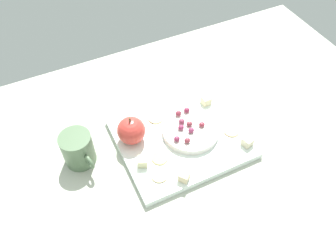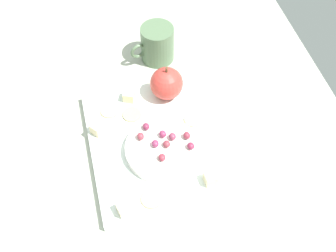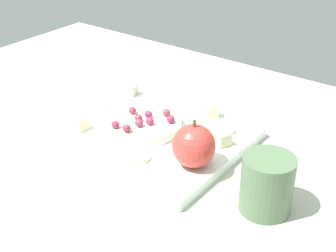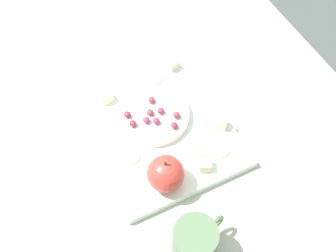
{
  "view_description": "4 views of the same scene",
  "coord_description": "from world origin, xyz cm",
  "px_view_note": "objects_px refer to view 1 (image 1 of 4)",
  "views": [
    {
      "loc": [
        30.17,
        47.67,
        77.89
      ],
      "look_at": [
        5.42,
        -3.98,
        8.53
      ],
      "focal_mm": 36.56,
      "sensor_mm": 36.0,
      "label": 1
    },
    {
      "loc": [
        -49.49,
        9.69,
        82.42
      ],
      "look_at": [
        4.54,
        -3.61,
        8.28
      ],
      "focal_mm": 47.75,
      "sensor_mm": 36.0,
      "label": 2
    },
    {
      "loc": [
        52.1,
        -62.54,
        50.9
      ],
      "look_at": [
        5.78,
        -0.65,
        8.04
      ],
      "focal_mm": 51.45,
      "sensor_mm": 36.0,
      "label": 3
    },
    {
      "loc": [
        48.6,
        -21.82,
        82.23
      ],
      "look_at": [
        5.19,
        -0.56,
        9.34
      ],
      "focal_mm": 45.53,
      "sensor_mm": 36.0,
      "label": 4
    }
  ],
  "objects_px": {
    "cracker_0": "(159,175)",
    "grape_1": "(187,140)",
    "cracker_3": "(231,131)",
    "grape_5": "(181,127)",
    "grape_4": "(182,121)",
    "grape_6": "(202,124)",
    "cheese_cube_3": "(247,142)",
    "cracker_1": "(156,118)",
    "cheese_cube_1": "(206,100)",
    "apple_whole": "(131,131)",
    "serving_dish": "(191,130)",
    "grape_2": "(187,110)",
    "cheese_cube_2": "(184,176)",
    "cheese_cube_0": "(143,162)",
    "grape_8": "(178,113)",
    "cracker_2": "(160,158)",
    "grape_7": "(177,139)",
    "grape_3": "(192,132)",
    "cup": "(78,149)",
    "grape_0": "(190,124)",
    "platter": "(181,138)"
  },
  "relations": [
    {
      "from": "cracker_0",
      "to": "grape_1",
      "type": "height_order",
      "value": "grape_1"
    },
    {
      "from": "cracker_3",
      "to": "grape_5",
      "type": "distance_m",
      "value": 0.14
    },
    {
      "from": "grape_4",
      "to": "grape_6",
      "type": "relative_size",
      "value": 1.0
    },
    {
      "from": "cracker_3",
      "to": "cracker_0",
      "type": "bearing_deg",
      "value": 10.35
    },
    {
      "from": "cheese_cube_3",
      "to": "cracker_1",
      "type": "bearing_deg",
      "value": -46.07
    },
    {
      "from": "cracker_0",
      "to": "cheese_cube_1",
      "type": "bearing_deg",
      "value": -143.74
    },
    {
      "from": "apple_whole",
      "to": "grape_5",
      "type": "relative_size",
      "value": 4.57
    },
    {
      "from": "serving_dish",
      "to": "grape_2",
      "type": "distance_m",
      "value": 0.06
    },
    {
      "from": "serving_dish",
      "to": "cracker_0",
      "type": "relative_size",
      "value": 3.68
    },
    {
      "from": "cheese_cube_2",
      "to": "grape_4",
      "type": "distance_m",
      "value": 0.16
    },
    {
      "from": "cheese_cube_0",
      "to": "grape_8",
      "type": "relative_size",
      "value": 1.5
    },
    {
      "from": "cracker_2",
      "to": "grape_7",
      "type": "relative_size",
      "value": 2.56
    },
    {
      "from": "serving_dish",
      "to": "apple_whole",
      "type": "bearing_deg",
      "value": -16.85
    },
    {
      "from": "cracker_2",
      "to": "grape_8",
      "type": "bearing_deg",
      "value": -136.26
    },
    {
      "from": "cheese_cube_3",
      "to": "grape_3",
      "type": "distance_m",
      "value": 0.15
    },
    {
      "from": "cheese_cube_2",
      "to": "cheese_cube_0",
      "type": "bearing_deg",
      "value": -48.21
    },
    {
      "from": "grape_4",
      "to": "grape_8",
      "type": "xyz_separation_m",
      "value": [
        -0.0,
        -0.03,
        0.0
      ]
    },
    {
      "from": "grape_3",
      "to": "cheese_cube_0",
      "type": "bearing_deg",
      "value": 8.08
    },
    {
      "from": "grape_4",
      "to": "cup",
      "type": "distance_m",
      "value": 0.28
    },
    {
      "from": "grape_1",
      "to": "grape_4",
      "type": "distance_m",
      "value": 0.06
    },
    {
      "from": "grape_4",
      "to": "grape_5",
      "type": "height_order",
      "value": "same"
    },
    {
      "from": "grape_3",
      "to": "grape_6",
      "type": "bearing_deg",
      "value": -163.34
    },
    {
      "from": "cheese_cube_2",
      "to": "grape_1",
      "type": "xyz_separation_m",
      "value": [
        -0.05,
        -0.08,
        0.01
      ]
    },
    {
      "from": "grape_4",
      "to": "cup",
      "type": "xyz_separation_m",
      "value": [
        0.27,
        -0.03,
        -0.0
      ]
    },
    {
      "from": "cheese_cube_2",
      "to": "grape_6",
      "type": "bearing_deg",
      "value": -134.46
    },
    {
      "from": "grape_0",
      "to": "cup",
      "type": "distance_m",
      "value": 0.29
    },
    {
      "from": "cheese_cube_1",
      "to": "cracker_0",
      "type": "xyz_separation_m",
      "value": [
        0.22,
        0.16,
        -0.01
      ]
    },
    {
      "from": "grape_0",
      "to": "grape_4",
      "type": "xyz_separation_m",
      "value": [
        0.02,
        -0.02,
        0.0
      ]
    },
    {
      "from": "platter",
      "to": "cracker_0",
      "type": "height_order",
      "value": "cracker_0"
    },
    {
      "from": "cheese_cube_1",
      "to": "cracker_3",
      "type": "height_order",
      "value": "cheese_cube_1"
    },
    {
      "from": "cheese_cube_1",
      "to": "grape_3",
      "type": "distance_m",
      "value": 0.13
    },
    {
      "from": "apple_whole",
      "to": "grape_1",
      "type": "relative_size",
      "value": 4.57
    },
    {
      "from": "grape_5",
      "to": "grape_8",
      "type": "distance_m",
      "value": 0.05
    },
    {
      "from": "platter",
      "to": "grape_4",
      "type": "height_order",
      "value": "grape_4"
    },
    {
      "from": "cheese_cube_0",
      "to": "cracker_0",
      "type": "relative_size",
      "value": 0.58
    },
    {
      "from": "cheese_cube_2",
      "to": "grape_6",
      "type": "distance_m",
      "value": 0.16
    },
    {
      "from": "grape_2",
      "to": "grape_5",
      "type": "xyz_separation_m",
      "value": [
        0.04,
        0.05,
        0.0
      ]
    },
    {
      "from": "cheese_cube_0",
      "to": "cracker_2",
      "type": "bearing_deg",
      "value": 176.38
    },
    {
      "from": "platter",
      "to": "cracker_2",
      "type": "height_order",
      "value": "cracker_2"
    },
    {
      "from": "serving_dish",
      "to": "platter",
      "type": "bearing_deg",
      "value": -0.45
    },
    {
      "from": "cracker_0",
      "to": "grape_6",
      "type": "relative_size",
      "value": 2.56
    },
    {
      "from": "cracker_3",
      "to": "serving_dish",
      "type": "bearing_deg",
      "value": -24.33
    },
    {
      "from": "platter",
      "to": "grape_0",
      "type": "bearing_deg",
      "value": -163.7
    },
    {
      "from": "grape_3",
      "to": "cup",
      "type": "height_order",
      "value": "cup"
    },
    {
      "from": "cracker_2",
      "to": "grape_7",
      "type": "bearing_deg",
      "value": -160.78
    },
    {
      "from": "cheese_cube_1",
      "to": "grape_7",
      "type": "bearing_deg",
      "value": 34.28
    },
    {
      "from": "grape_3",
      "to": "grape_4",
      "type": "relative_size",
      "value": 1.0
    },
    {
      "from": "platter",
      "to": "grape_8",
      "type": "bearing_deg",
      "value": -109.02
    },
    {
      "from": "grape_1",
      "to": "cracker_0",
      "type": "bearing_deg",
      "value": 26.06
    },
    {
      "from": "grape_5",
      "to": "grape_7",
      "type": "xyz_separation_m",
      "value": [
        0.03,
        0.03,
        -0.0
      ]
    }
  ]
}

